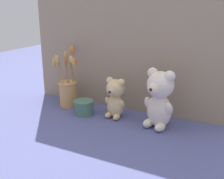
# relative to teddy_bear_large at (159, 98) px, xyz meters

# --- Properties ---
(ground_plane) EXTENTS (4.00, 4.00, 0.00)m
(ground_plane) POSITION_rel_teddy_bear_large_xyz_m (-0.24, -0.01, -0.14)
(ground_plane) COLOR #4C5184
(backdrop_wall) EXTENTS (1.10, 0.02, 0.78)m
(backdrop_wall) POSITION_rel_teddy_bear_large_xyz_m (-0.24, 0.15, 0.25)
(backdrop_wall) COLOR gray
(backdrop_wall) RESTS_ON ground
(teddy_bear_large) EXTENTS (0.15, 0.14, 0.27)m
(teddy_bear_large) POSITION_rel_teddy_bear_large_xyz_m (0.00, 0.00, 0.00)
(teddy_bear_large) COLOR beige
(teddy_bear_large) RESTS_ON ground
(teddy_bear_medium) EXTENTS (0.11, 0.10, 0.20)m
(teddy_bear_medium) POSITION_rel_teddy_bear_large_xyz_m (-0.23, 0.01, -0.04)
(teddy_bear_medium) COLOR #DBBC84
(teddy_bear_medium) RESTS_ON ground
(flower_vase) EXTENTS (0.17, 0.17, 0.34)m
(flower_vase) POSITION_rel_teddy_bear_large_xyz_m (-0.53, 0.04, -0.05)
(flower_vase) COLOR tan
(flower_vase) RESTS_ON ground
(decorative_tin_tall) EXTENTS (0.10, 0.10, 0.07)m
(decorative_tin_tall) POSITION_rel_teddy_bear_large_xyz_m (-0.39, -0.02, -0.11)
(decorative_tin_tall) COLOR #47705B
(decorative_tin_tall) RESTS_ON ground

